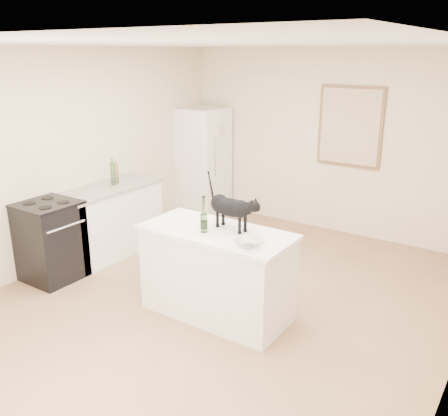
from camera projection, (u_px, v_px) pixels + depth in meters
floor at (220, 302)px, 5.14m from camera, size 5.50×5.50×0.00m
ceiling at (220, 44)px, 4.33m from camera, size 5.50×5.50×0.00m
wall_back at (329, 142)px, 6.90m from camera, size 4.50×0.00×4.50m
wall_left at (69, 157)px, 5.93m from camera, size 0.00×5.50×5.50m
island_base at (217, 275)px, 4.79m from camera, size 1.44×0.67×0.86m
island_top at (217, 232)px, 4.65m from camera, size 1.50×0.70×0.04m
left_cabinets at (109, 222)px, 6.28m from camera, size 0.60×1.40×0.86m
left_countertop at (107, 188)px, 6.14m from camera, size 0.62×1.44×0.04m
stove at (51, 242)px, 5.56m from camera, size 0.60×0.60×0.90m
fridge at (203, 162)px, 7.76m from camera, size 0.68×0.68×1.70m
artwork_frame at (350, 127)px, 6.64m from camera, size 0.90×0.03×1.10m
artwork_canvas at (350, 127)px, 6.63m from camera, size 0.82×0.00×1.02m
black_cat at (231, 210)px, 4.62m from camera, size 0.58×0.24×0.39m
wine_bottle at (204, 216)px, 4.55m from camera, size 0.07×0.07×0.31m
glass_bowl at (249, 244)px, 4.24m from camera, size 0.29×0.29×0.06m
fridge_paper at (223, 130)px, 7.48m from camera, size 0.03×0.15×0.20m
counter_bottle_cluster at (114, 174)px, 6.21m from camera, size 0.10×0.16×0.30m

